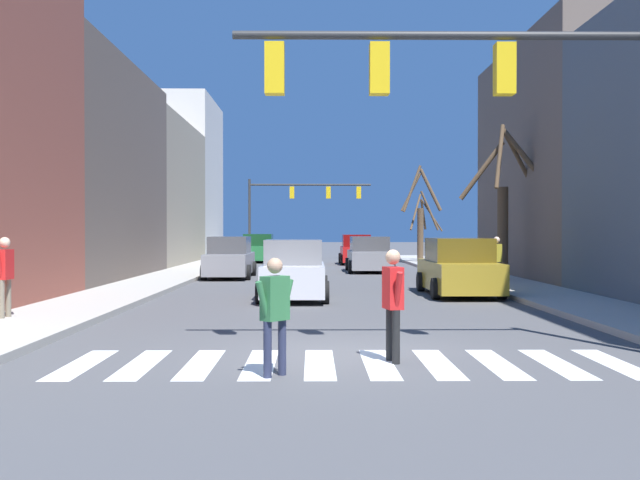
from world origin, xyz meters
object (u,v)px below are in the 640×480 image
at_px(car_driving_toward_lane, 459,269).
at_px(car_at_intersection, 294,272).
at_px(traffic_signal_far, 297,199).
at_px(pedestrian_on_right_sidewalk, 5,270).
at_px(traffic_signal_near, 489,99).
at_px(car_parked_right_far, 258,249).
at_px(car_parked_left_near, 230,259).
at_px(pedestrian_near_right_corner, 497,256).
at_px(car_parked_right_near, 356,251).
at_px(street_tree_left_far, 423,228).
at_px(pedestrian_crossing_street, 275,306).
at_px(pedestrian_waiting_at_curb, 393,296).
at_px(car_parked_left_mid, 369,255).
at_px(street_tree_right_far, 420,219).
at_px(street_tree_left_near, 506,206).

distance_m(car_driving_toward_lane, car_at_intersection, 5.36).
xyz_separation_m(traffic_signal_far, car_at_intersection, (0.53, -30.78, -3.46)).
height_order(car_at_intersection, pedestrian_on_right_sidewalk, pedestrian_on_right_sidewalk).
xyz_separation_m(traffic_signal_near, car_parked_right_far, (-6.38, 35.75, -3.35)).
relative_size(car_driving_toward_lane, pedestrian_on_right_sidewalk, 2.80).
height_order(car_parked_left_near, pedestrian_near_right_corner, pedestrian_near_right_corner).
xyz_separation_m(traffic_signal_far, pedestrian_near_right_corner, (7.48, -26.85, -3.14)).
xyz_separation_m(car_parked_right_near, car_driving_toward_lane, (1.98, -21.54, 0.01)).
bearing_deg(car_parked_left_near, street_tree_left_far, -33.68).
relative_size(pedestrian_crossing_street, pedestrian_waiting_at_curb, 0.95).
xyz_separation_m(car_parked_left_near, street_tree_left_far, (10.68, 16.03, 1.35)).
bearing_deg(pedestrian_waiting_at_curb, traffic_signal_far, 170.92).
bearing_deg(car_parked_left_mid, car_parked_right_far, 29.03).
xyz_separation_m(car_parked_right_far, pedestrian_on_right_sidewalk, (-3.17, -31.85, 0.34)).
distance_m(car_parked_right_far, pedestrian_near_right_corner, 24.27).
bearing_deg(car_at_intersection, car_parked_left_near, -163.57).
relative_size(car_parked_left_near, street_tree_right_far, 0.82).
bearing_deg(pedestrian_waiting_at_curb, car_parked_left_mid, 164.18).
xyz_separation_m(car_at_intersection, pedestrian_waiting_at_curb, (1.79, -10.46, 0.21)).
height_order(car_parked_right_near, pedestrian_waiting_at_curb, car_parked_right_near).
height_order(traffic_signal_near, pedestrian_near_right_corner, traffic_signal_near).
height_order(car_parked_left_near, pedestrian_on_right_sidewalk, pedestrian_on_right_sidewalk).
relative_size(car_parked_right_far, car_at_intersection, 1.06).
relative_size(car_parked_right_near, pedestrian_on_right_sidewalk, 2.36).
height_order(pedestrian_on_right_sidewalk, street_tree_right_far, street_tree_right_far).
height_order(pedestrian_crossing_street, street_tree_right_far, street_tree_right_far).
xyz_separation_m(pedestrian_on_right_sidewalk, street_tree_right_far, (13.24, 29.38, 1.56)).
bearing_deg(pedestrian_near_right_corner, pedestrian_waiting_at_curb, 21.68).
distance_m(pedestrian_waiting_at_curb, street_tree_left_far, 37.18).
bearing_deg(street_tree_right_far, car_parked_left_mid, -113.28).
xyz_separation_m(car_parked_left_near, street_tree_left_near, (10.97, -3.60, 2.14)).
bearing_deg(car_parked_left_near, car_at_intersection, -163.57).
distance_m(car_parked_left_near, car_driving_toward_lane, 11.93).
relative_size(pedestrian_crossing_street, street_tree_right_far, 0.28).
distance_m(car_parked_right_near, street_tree_left_near, 17.26).
bearing_deg(car_parked_left_mid, traffic_signal_far, 13.63).
bearing_deg(pedestrian_crossing_street, car_parked_right_far, 47.09).
height_order(car_parked_left_near, car_parked_right_near, car_parked_right_near).
bearing_deg(street_tree_left_near, pedestrian_near_right_corner, -110.86).
height_order(car_parked_right_far, car_parked_left_near, car_parked_right_far).
bearing_deg(street_tree_left_far, traffic_signal_far, 150.95).
bearing_deg(traffic_signal_far, pedestrian_crossing_street, -89.24).
height_order(car_parked_left_mid, street_tree_left_near, street_tree_left_near).
height_order(traffic_signal_near, car_parked_right_far, traffic_signal_near).
xyz_separation_m(car_driving_toward_lane, pedestrian_on_right_sidewalk, (-11.24, -7.24, 0.35)).
distance_m(pedestrian_waiting_at_curb, street_tree_right_far, 34.56).
bearing_deg(car_parked_right_near, street_tree_left_near, -163.76).
distance_m(car_parked_right_far, street_tree_left_far, 10.68).
height_order(car_driving_toward_lane, pedestrian_near_right_corner, pedestrian_near_right_corner).
relative_size(car_at_intersection, pedestrian_near_right_corner, 2.47).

